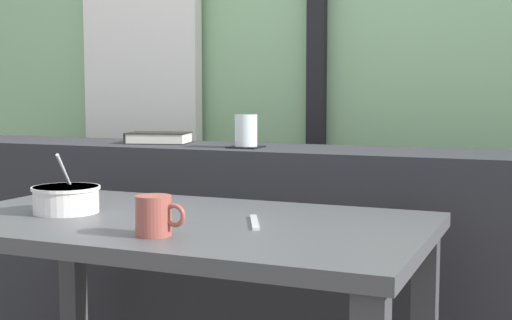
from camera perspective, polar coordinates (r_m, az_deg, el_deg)
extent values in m
cube|color=white|center=(3.11, -9.39, 10.07)|extent=(0.56, 0.06, 2.50)
cube|color=black|center=(2.80, 5.01, 11.66)|extent=(0.07, 0.05, 2.60)
cube|color=#2D2D33|center=(2.33, 0.70, -9.07)|extent=(2.80, 0.37, 0.82)
cube|color=#414145|center=(2.28, -14.70, -11.61)|extent=(0.06, 0.06, 0.66)
cube|color=#4C4C51|center=(1.68, -6.36, -5.35)|extent=(1.17, 0.67, 0.03)
cube|color=black|center=(2.23, -0.83, 1.07)|extent=(0.10, 0.10, 0.00)
cylinder|color=white|center=(2.22, -0.83, 2.44)|extent=(0.07, 0.07, 0.10)
cylinder|color=gold|center=(2.23, -0.83, 2.10)|extent=(0.07, 0.07, 0.07)
cube|color=black|center=(2.46, -7.91, 1.40)|extent=(0.24, 0.19, 0.00)
cube|color=silver|center=(2.46, -7.92, 1.81)|extent=(0.23, 0.19, 0.03)
cube|color=black|center=(2.46, -7.92, 2.22)|extent=(0.24, 0.19, 0.00)
cube|color=black|center=(2.49, -10.22, 1.82)|extent=(0.04, 0.14, 0.04)
cylinder|color=silver|center=(1.80, -15.28, -3.14)|extent=(0.16, 0.16, 0.07)
cylinder|color=silver|center=(1.80, -15.31, -2.23)|extent=(0.17, 0.17, 0.01)
cylinder|color=tan|center=(1.80, -15.28, -3.37)|extent=(0.14, 0.14, 0.04)
cylinder|color=silver|center=(1.82, -15.20, -1.47)|extent=(0.04, 0.11, 0.14)
ellipsoid|color=silver|center=(1.84, -14.79, -2.74)|extent=(0.03, 0.05, 0.01)
cube|color=silver|center=(1.60, -0.11, -5.11)|extent=(0.09, 0.16, 0.01)
cylinder|color=#9E4C42|center=(1.47, -8.39, -4.54)|extent=(0.08, 0.08, 0.08)
torus|color=#9E4C42|center=(1.44, -6.69, -4.52)|extent=(0.05, 0.01, 0.05)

